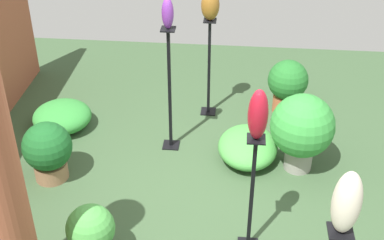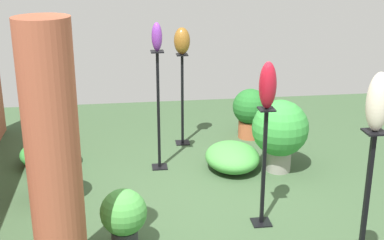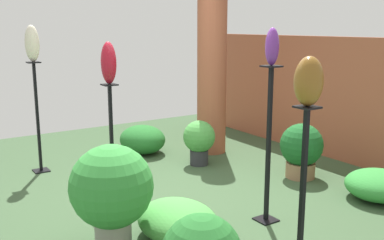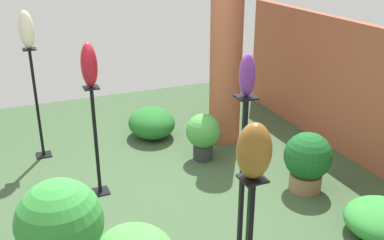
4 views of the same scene
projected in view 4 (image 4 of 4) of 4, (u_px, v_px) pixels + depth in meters
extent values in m
plane|color=#385133|center=(160.00, 209.00, 4.91)|extent=(8.00, 8.00, 0.00)
cube|color=#9E5138|center=(371.00, 99.00, 5.57)|extent=(5.60, 0.12, 1.78)
cylinder|color=#9E5138|center=(226.00, 62.00, 6.16)|extent=(0.44, 0.44, 2.33)
cube|color=black|center=(242.00, 181.00, 3.91)|extent=(0.04, 0.04, 1.56)
cube|color=black|center=(246.00, 97.00, 3.62)|extent=(0.16, 0.16, 0.02)
cube|color=black|center=(100.00, 192.00, 5.22)|extent=(0.20, 0.20, 0.01)
cube|color=black|center=(96.00, 142.00, 4.98)|extent=(0.04, 0.04, 1.29)
cube|color=black|center=(91.00, 88.00, 4.74)|extent=(0.16, 0.16, 0.02)
cube|color=black|center=(253.00, 179.00, 2.84)|extent=(0.16, 0.16, 0.02)
cube|color=black|center=(44.00, 155.00, 6.11)|extent=(0.20, 0.20, 0.01)
cube|color=black|center=(37.00, 104.00, 5.83)|extent=(0.04, 0.04, 1.48)
cube|color=black|center=(29.00, 49.00, 5.56)|extent=(0.16, 0.16, 0.02)
ellipsoid|color=#6B2D8C|center=(247.00, 75.00, 3.55)|extent=(0.13, 0.13, 0.35)
ellipsoid|color=maroon|center=(89.00, 65.00, 4.65)|extent=(0.19, 0.17, 0.47)
ellipsoid|color=brown|center=(254.00, 151.00, 2.77)|extent=(0.21, 0.23, 0.38)
ellipsoid|color=beige|center=(27.00, 30.00, 5.47)|extent=(0.17, 0.18, 0.47)
cylinder|color=#936B4C|center=(305.00, 181.00, 5.26)|extent=(0.37, 0.37, 0.20)
sphere|color=#195923|center=(308.00, 156.00, 5.13)|extent=(0.55, 0.55, 0.55)
sphere|color=#338C38|center=(60.00, 222.00, 3.68)|extent=(0.73, 0.73, 0.73)
cylinder|color=#2D2D33|center=(203.00, 151.00, 5.97)|extent=(0.26, 0.26, 0.22)
sphere|color=#479942|center=(203.00, 131.00, 5.86)|extent=(0.45, 0.45, 0.45)
ellipsoid|color=#338C38|center=(383.00, 220.00, 4.42)|extent=(0.74, 0.75, 0.34)
ellipsoid|color=#236B28|center=(152.00, 123.00, 6.61)|extent=(0.77, 0.68, 0.43)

